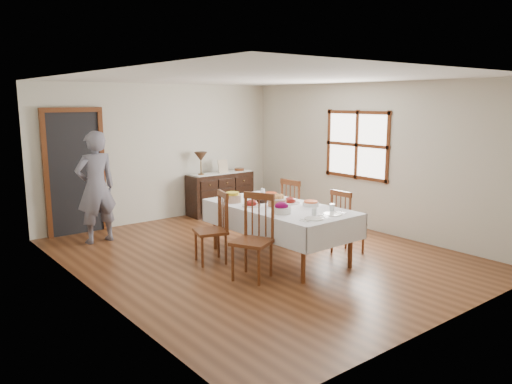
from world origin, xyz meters
TOP-DOWN VIEW (x-y plane):
  - ground at (0.00, 0.00)m, footprint 6.00×6.00m
  - room_shell at (-0.15, 0.42)m, footprint 5.02×6.02m
  - dining_table at (0.13, -0.27)m, footprint 1.21×2.30m
  - chair_left_near at (-0.66, -0.69)m, footprint 0.61×0.61m
  - chair_left_far at (-0.71, 0.16)m, footprint 0.53×0.53m
  - chair_right_near at (1.06, -0.74)m, footprint 0.42×0.42m
  - chair_right_far at (0.90, 0.19)m, footprint 0.46×0.46m
  - sideboard at (1.14, 2.72)m, footprint 1.38×0.51m
  - person at (-1.63, 2.21)m, footprint 0.63×0.42m
  - bread_basket at (0.11, -0.26)m, footprint 0.27×0.27m
  - egg_basket at (0.09, 0.13)m, footprint 0.25×0.25m
  - ham_platter_a at (-0.18, -0.03)m, footprint 0.28×0.28m
  - ham_platter_b at (0.38, -0.23)m, footprint 0.29×0.29m
  - beet_bowl at (-0.15, -0.65)m, footprint 0.27×0.27m
  - carrot_bowl at (0.40, 0.23)m, footprint 0.25×0.25m
  - pineapple_bowl at (-0.23, 0.37)m, footprint 0.26×0.26m
  - casserole_dish at (0.49, -0.56)m, footprint 0.23×0.23m
  - butter_dish at (0.07, -0.48)m, footprint 0.14×0.09m
  - setting_left at (0.00, -1.11)m, footprint 0.42×0.31m
  - setting_right at (0.38, -1.08)m, footprint 0.42×0.31m
  - glass_far_a at (-0.11, 0.46)m, footprint 0.06×0.06m
  - glass_far_b at (0.50, 0.55)m, footprint 0.07×0.07m
  - runner at (1.18, 2.71)m, footprint 1.30×0.35m
  - table_lamp at (0.70, 2.73)m, footprint 0.26×0.26m
  - picture_frame at (1.19, 2.67)m, footprint 0.22×0.08m
  - deco_bowl at (1.64, 2.73)m, footprint 0.20×0.20m

SIDE VIEW (x-z plane):
  - ground at x=0.00m, z-range 0.00..0.00m
  - sideboard at x=1.14m, z-range 0.00..0.83m
  - chair_right_near at x=1.06m, z-range 0.01..0.99m
  - chair_left_far at x=-0.71m, z-range 0.01..1.03m
  - chair_right_far at x=0.90m, z-range 0.01..1.05m
  - chair_left_near at x=-0.66m, z-range 0.01..1.11m
  - dining_table at x=0.13m, z-range 0.30..1.08m
  - setting_left at x=0.00m, z-range 0.75..0.85m
  - setting_right at x=0.38m, z-range 0.75..0.85m
  - ham_platter_b at x=0.38m, z-range 0.76..0.87m
  - ham_platter_a at x=-0.18m, z-range 0.76..0.87m
  - egg_basket at x=0.09m, z-range 0.76..0.87m
  - butter_dish at x=0.07m, z-range 0.78..0.85m
  - casserole_dish at x=0.49m, z-range 0.78..0.86m
  - carrot_bowl at x=0.40m, z-range 0.78..0.87m
  - glass_far_b at x=0.50m, z-range 0.78..0.88m
  - runner at x=1.18m, z-range 0.83..0.84m
  - glass_far_a at x=-0.11m, z-range 0.78..0.89m
  - beet_bowl at x=-0.15m, z-range 0.77..0.93m
  - pineapple_bowl at x=-0.23m, z-range 0.78..0.93m
  - deco_bowl at x=1.64m, z-range 0.83..0.89m
  - bread_basket at x=0.11m, z-range 0.77..0.95m
  - picture_frame at x=1.19m, z-range 0.83..1.11m
  - person at x=-1.63m, z-range 0.00..1.94m
  - table_lamp at x=0.70m, z-range 0.96..1.42m
  - room_shell at x=-0.15m, z-range 0.32..2.97m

